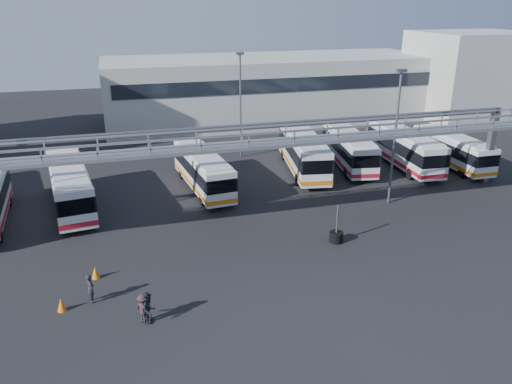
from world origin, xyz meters
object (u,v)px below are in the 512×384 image
object	(u,v)px
bus_2	(70,185)
bus_6	(303,151)
pedestrian_b	(149,307)
pedestrian_c	(144,308)
bus_9	(452,149)
cone_left	(61,304)
cone_right	(95,272)
light_pole_back	(240,100)
tire_stack	(336,236)
pedestrian_a	(91,288)
pedestrian_d	(147,307)
bus_7	(349,148)
light_pole_mid	(396,131)
bus_4	(203,169)
bus_8	(405,147)

from	to	relation	value
bus_2	bus_6	world-z (taller)	bus_6
pedestrian_b	pedestrian_c	distance (m)	0.28
bus_9	cone_left	world-z (taller)	bus_9
pedestrian_b	cone_right	xyz separation A→B (m)	(-2.63, 4.93, -0.40)
light_pole_back	tire_stack	bearing A→B (deg)	-86.42
light_pole_back	pedestrian_a	distance (m)	27.29
bus_9	pedestrian_c	world-z (taller)	bus_9
bus_9	pedestrian_d	xyz separation A→B (m)	(-29.65, -17.24, -0.85)
light_pole_back	pedestrian_d	xyz separation A→B (m)	(-11.24, -25.54, -4.90)
bus_7	pedestrian_b	world-z (taller)	bus_7
bus_2	pedestrian_d	world-z (taller)	bus_2
bus_7	cone_right	distance (m)	27.22
bus_2	bus_6	xyz separation A→B (m)	(19.93, 3.32, 0.07)
light_pole_mid	light_pole_back	bearing A→B (deg)	118.07
pedestrian_b	pedestrian_d	world-z (taller)	pedestrian_d
bus_4	cone_left	world-z (taller)	bus_4
bus_4	bus_6	size ratio (longest dim) A/B	0.90
bus_4	bus_7	bearing A→B (deg)	4.01
light_pole_back	bus_7	distance (m)	11.35
pedestrian_d	cone_right	xyz separation A→B (m)	(-2.53, 5.03, -0.46)
tire_stack	bus_8	bearing A→B (deg)	45.19
bus_2	pedestrian_d	bearing A→B (deg)	-82.92
light_pole_mid	bus_8	size ratio (longest dim) A/B	0.91
light_pole_back	bus_9	distance (m)	20.59
pedestrian_a	cone_right	world-z (taller)	pedestrian_a
pedestrian_d	bus_4	bearing A→B (deg)	-2.07
bus_2	pedestrian_c	distance (m)	16.79
pedestrian_a	pedestrian_d	distance (m)	3.74
light_pole_back	bus_6	distance (m)	8.29
light_pole_back	bus_6	size ratio (longest dim) A/B	0.87
pedestrian_d	cone_left	distance (m)	4.70
bus_4	cone_right	world-z (taller)	bus_4
bus_2	tire_stack	size ratio (longest dim) A/B	4.45
bus_7	cone_left	size ratio (longest dim) A/B	15.34
bus_7	cone_right	size ratio (longest dim) A/B	14.98
bus_6	bus_9	bearing A→B (deg)	-0.01
light_pole_mid	pedestrian_d	distance (m)	22.48
light_pole_mid	bus_4	xyz separation A→B (m)	(-13.31, 6.88, -3.98)
bus_2	bus_7	world-z (taller)	bus_2
pedestrian_d	cone_left	size ratio (longest dim) A/B	2.32
pedestrian_b	cone_right	bearing A→B (deg)	35.75
cone_left	bus_9	bearing A→B (deg)	24.02
pedestrian_d	bus_9	bearing A→B (deg)	-43.08
bus_4	bus_7	world-z (taller)	bus_7
pedestrian_a	tire_stack	xyz separation A→B (m)	(15.18, 2.86, -0.37)
light_pole_back	cone_right	distance (m)	25.27
bus_9	pedestrian_b	bearing A→B (deg)	-149.08
bus_7	bus_8	xyz separation A→B (m)	(4.99, -1.57, 0.06)
light_pole_mid	cone_left	world-z (taller)	light_pole_mid
light_pole_back	bus_9	xyz separation A→B (m)	(18.41, -8.30, -4.05)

